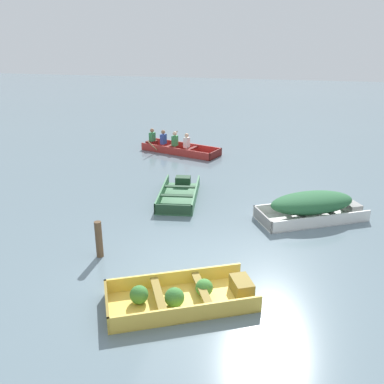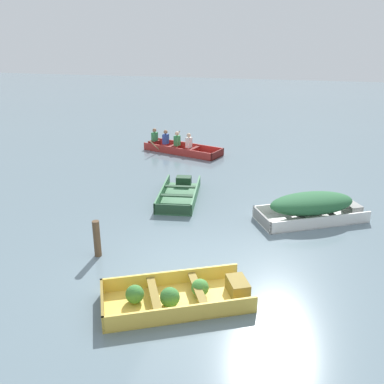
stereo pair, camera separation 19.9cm
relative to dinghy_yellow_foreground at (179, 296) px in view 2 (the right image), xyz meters
name	(u,v)px [view 2 (the right image)]	position (x,y,z in m)	size (l,w,h in m)	color
ground_plane	(194,269)	(0.01, 1.28, -0.15)	(80.00, 80.00, 0.00)	slate
dinghy_yellow_foreground	(179,296)	(0.00, 0.00, 0.00)	(3.14, 2.39, 0.42)	#E5BC47
skiff_white_near_moored	(312,205)	(2.61, 4.65, 0.28)	(3.22, 2.47, 0.77)	white
skiff_green_mid_moored	(180,194)	(-1.45, 5.48, -0.03)	(1.45, 2.84, 0.33)	#387047
rowboat_red_with_crew	(178,147)	(-2.93, 10.75, 0.07)	(3.64, 2.45, 0.89)	#AD2D28
mooring_post	(97,239)	(-2.34, 1.36, 0.30)	(0.17, 0.17, 0.89)	brown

